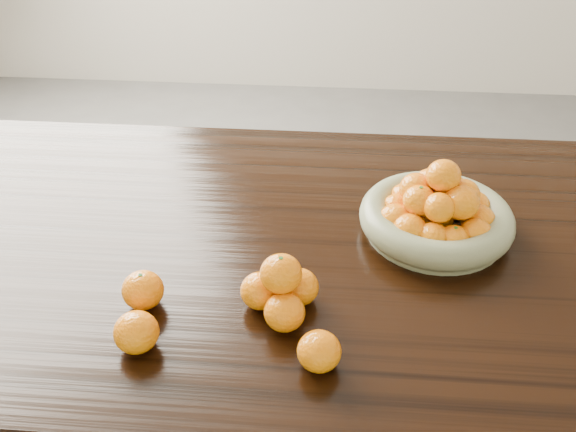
# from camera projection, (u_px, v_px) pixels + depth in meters

# --- Properties ---
(dining_table) EXTENTS (2.00, 1.00, 0.75)m
(dining_table) POSITION_uv_depth(u_px,v_px,m) (287.00, 274.00, 1.40)
(dining_table) COLOR black
(dining_table) RESTS_ON ground
(fruit_bowl) EXTENTS (0.33, 0.33, 0.17)m
(fruit_bowl) POSITION_uv_depth(u_px,v_px,m) (437.00, 213.00, 1.35)
(fruit_bowl) COLOR gray
(fruit_bowl) RESTS_ON dining_table
(orange_pyramid) EXTENTS (0.14, 0.14, 0.12)m
(orange_pyramid) POSITION_uv_depth(u_px,v_px,m) (281.00, 290.00, 1.15)
(orange_pyramid) COLOR orange
(orange_pyramid) RESTS_ON dining_table
(loose_orange_0) EXTENTS (0.08, 0.08, 0.07)m
(loose_orange_0) POSITION_uv_depth(u_px,v_px,m) (143.00, 290.00, 1.17)
(loose_orange_0) COLOR orange
(loose_orange_0) RESTS_ON dining_table
(loose_orange_1) EXTENTS (0.08, 0.08, 0.07)m
(loose_orange_1) POSITION_uv_depth(u_px,v_px,m) (136.00, 332.00, 1.09)
(loose_orange_1) COLOR orange
(loose_orange_1) RESTS_ON dining_table
(loose_orange_2) EXTENTS (0.07, 0.07, 0.07)m
(loose_orange_2) POSITION_uv_depth(u_px,v_px,m) (319.00, 351.00, 1.05)
(loose_orange_2) COLOR orange
(loose_orange_2) RESTS_ON dining_table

